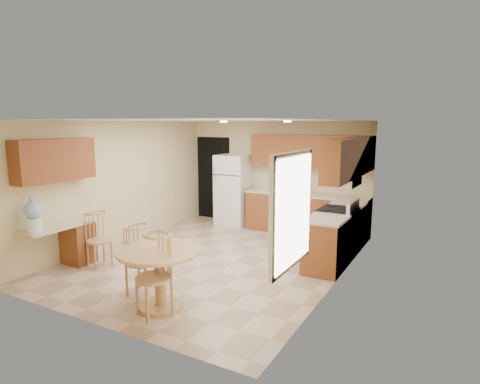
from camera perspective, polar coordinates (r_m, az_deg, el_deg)
The scene contains 30 objects.
floor at distance 7.45m, azimuth -3.72°, elevation -9.47°, with size 5.50×5.50×0.00m, color tan.
ceiling at distance 7.04m, azimuth -3.95°, elevation 10.12°, with size 4.50×5.50×0.02m, color white.
wall_back at distance 9.54m, azimuth 5.13°, elevation 2.49°, with size 4.50×0.02×2.50m, color beige.
wall_front at distance 5.10m, azimuth -20.81°, elevation -4.56°, with size 4.50×0.02×2.50m, color beige.
wall_left at distance 8.55m, azimuth -16.62°, elevation 1.28°, with size 0.02×5.50×2.50m, color beige.
wall_right at distance 6.24m, azimuth 13.85°, elevation -1.65°, with size 0.02×5.50×2.50m, color beige.
doorway at distance 10.38m, azimuth -3.80°, elevation 1.99°, with size 0.90×0.02×2.10m, color black.
base_cab_back at distance 9.09m, azimuth 9.34°, elevation -3.18°, with size 2.75×0.60×0.87m, color brown.
counter_back at distance 9.00m, azimuth 9.42°, elevation -0.36°, with size 2.75×0.63×0.04m, color beige.
base_cab_right_a at distance 8.24m, azimuth 15.00°, elevation -4.74°, with size 0.60×0.59×0.87m, color brown.
counter_right_a at distance 8.14m, azimuth 15.14°, elevation -1.64°, with size 0.63×0.59×0.04m, color beige.
base_cab_right_b at distance 6.89m, azimuth 12.03°, elevation -7.50°, with size 0.60×0.80×0.87m, color brown.
counter_right_b at distance 6.77m, azimuth 12.17°, elevation -3.82°, with size 0.63×0.80×0.04m, color beige.
upper_cab_back at distance 9.01m, azimuth 9.88°, elevation 5.79°, with size 2.75×0.33×0.70m, color brown.
upper_cab_right at distance 7.36m, azimuth 15.29°, elevation 4.72°, with size 0.33×2.42×0.70m, color brown.
upper_cab_left at distance 7.33m, azimuth -24.87°, elevation 4.14°, with size 0.33×1.40×0.70m, color brown.
sink at distance 9.01m, azimuth 9.27°, elevation -0.21°, with size 0.78×0.44×0.01m, color silver.
range_hood at distance 7.40m, azimuth 14.44°, elevation 1.43°, with size 0.50×0.76×0.14m, color silver.
desk_pedestal at distance 7.70m, azimuth -22.01°, elevation -6.74°, with size 0.48×0.42×0.72m, color brown.
desk_top at distance 7.38m, azimuth -24.49°, elevation -4.48°, with size 0.50×1.20×0.04m, color beige.
window at distance 4.47m, azimuth 7.46°, elevation -2.67°, with size 0.06×1.12×1.30m.
can_light_a at distance 8.32m, azimuth -2.34°, elevation 9.98°, with size 0.14×0.14×0.02m, color white.
can_light_b at distance 7.69m, azimuth 6.76°, elevation 9.94°, with size 0.14×0.14×0.02m, color white.
refrigerator at distance 9.72m, azimuth -0.88°, elevation 0.30°, with size 0.75×0.73×1.71m.
stove at distance 7.61m, azimuth 13.59°, elevation -5.63°, with size 0.65×0.76×1.09m.
dining_table at distance 5.50m, azimuth -11.33°, elevation -10.88°, with size 1.11×1.11×0.82m.
chair_table_a at distance 5.93m, azimuth -14.50°, elevation -8.68°, with size 0.44×0.57×1.00m.
chair_table_b at distance 5.23m, azimuth -12.98°, elevation -10.72°, with size 0.47×0.53×1.06m.
chair_desk at distance 7.29m, azimuth -20.01°, elevation -5.79°, with size 0.41×0.54×0.94m.
water_crock at distance 7.09m, azimuth -27.36°, elevation -3.01°, with size 0.27×0.27×0.56m.
Camera 1 is at (3.81, -5.92, 2.46)m, focal length 30.00 mm.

